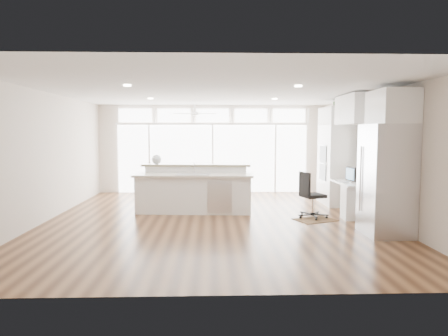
{
  "coord_description": "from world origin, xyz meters",
  "views": [
    {
      "loc": [
        -0.04,
        -8.38,
        1.84
      ],
      "look_at": [
        0.25,
        0.6,
        1.05
      ],
      "focal_mm": 32.0,
      "sensor_mm": 36.0,
      "label": 1
    }
  ],
  "objects": [
    {
      "name": "kitchen_island",
      "position": [
        -0.45,
        0.82,
        0.54
      ],
      "size": [
        2.81,
        1.23,
        1.09
      ],
      "primitive_type": "cube",
      "rotation": [
        0.0,
        0.0,
        -0.07
      ],
      "color": "white",
      "rests_on": "floor"
    },
    {
      "name": "ceiling_fan",
      "position": [
        -0.5,
        2.8,
        2.48
      ],
      "size": [
        1.16,
        1.16,
        0.32
      ],
      "primitive_type": "cube",
      "color": "white",
      "rests_on": "ceiling"
    },
    {
      "name": "fridge_cabinet",
      "position": [
        3.17,
        -1.35,
        2.3
      ],
      "size": [
        0.64,
        0.9,
        0.6
      ],
      "primitive_type": "cube",
      "color": "white",
      "rests_on": "wall_right"
    },
    {
      "name": "ceiling",
      "position": [
        0.0,
        0.0,
        2.7
      ],
      "size": [
        7.0,
        8.0,
        0.02
      ],
      "primitive_type": "cube",
      "color": "silver",
      "rests_on": "wall_back"
    },
    {
      "name": "desk_window",
      "position": [
        3.46,
        0.3,
        1.55
      ],
      "size": [
        0.04,
        0.85,
        0.85
      ],
      "primitive_type": "cube",
      "color": "silver",
      "rests_on": "wall_right"
    },
    {
      "name": "desk_nook",
      "position": [
        3.13,
        0.3,
        0.38
      ],
      "size": [
        0.72,
        1.3,
        0.76
      ],
      "primitive_type": "cube",
      "color": "white",
      "rests_on": "floor"
    },
    {
      "name": "rug",
      "position": [
        2.16,
        -0.11,
        0.01
      ],
      "size": [
        0.97,
        0.84,
        0.01
      ],
      "primitive_type": "cube",
      "rotation": [
        0.0,
        0.0,
        0.39
      ],
      "color": "#352010",
      "rests_on": "floor"
    },
    {
      "name": "floor",
      "position": [
        0.0,
        0.0,
        -0.01
      ],
      "size": [
        7.0,
        8.0,
        0.02
      ],
      "primitive_type": "cube",
      "color": "#442715",
      "rests_on": "ground"
    },
    {
      "name": "office_chair",
      "position": [
        2.16,
        0.12,
        0.5
      ],
      "size": [
        0.64,
        0.62,
        0.99
      ],
      "primitive_type": "cube",
      "rotation": [
        0.0,
        0.0,
        0.32
      ],
      "color": "black",
      "rests_on": "floor"
    },
    {
      "name": "wall_right",
      "position": [
        3.5,
        0.0,
        1.35
      ],
      "size": [
        0.04,
        8.0,
        2.7
      ],
      "primitive_type": "cube",
      "color": "beige",
      "rests_on": "floor"
    },
    {
      "name": "glass_wall",
      "position": [
        0.0,
        3.94,
        1.05
      ],
      "size": [
        5.8,
        0.06,
        2.08
      ],
      "primitive_type": "cube",
      "color": "white",
      "rests_on": "wall_back"
    },
    {
      "name": "oven_cabinet",
      "position": [
        3.17,
        1.8,
        1.25
      ],
      "size": [
        0.64,
        1.2,
        2.5
      ],
      "primitive_type": "cube",
      "color": "white",
      "rests_on": "floor"
    },
    {
      "name": "wall_back",
      "position": [
        0.0,
        4.0,
        1.35
      ],
      "size": [
        7.0,
        0.04,
        2.7
      ],
      "primitive_type": "cube",
      "color": "beige",
      "rests_on": "floor"
    },
    {
      "name": "refrigerator",
      "position": [
        3.11,
        -1.35,
        1.0
      ],
      "size": [
        0.76,
        0.9,
        2.0
      ],
      "primitive_type": "cube",
      "color": "silver",
      "rests_on": "floor"
    },
    {
      "name": "wall_front",
      "position": [
        0.0,
        -4.0,
        1.35
      ],
      "size": [
        7.0,
        0.04,
        2.7
      ],
      "primitive_type": "cube",
      "color": "beige",
      "rests_on": "floor"
    },
    {
      "name": "monitor",
      "position": [
        3.05,
        0.3,
        0.94
      ],
      "size": [
        0.12,
        0.43,
        0.36
      ],
      "primitive_type": "cube",
      "rotation": [
        0.0,
        0.0,
        0.12
      ],
      "color": "black",
      "rests_on": "desk_nook"
    },
    {
      "name": "recessed_lights",
      "position": [
        0.0,
        0.2,
        2.68
      ],
      "size": [
        3.4,
        3.0,
        0.02
      ],
      "primitive_type": "cube",
      "color": "white",
      "rests_on": "ceiling"
    },
    {
      "name": "transom_row",
      "position": [
        0.0,
        3.94,
        2.38
      ],
      "size": [
        5.9,
        0.06,
        0.4
      ],
      "primitive_type": "cube",
      "color": "white",
      "rests_on": "wall_back"
    },
    {
      "name": "keyboard",
      "position": [
        2.88,
        0.3,
        0.77
      ],
      "size": [
        0.15,
        0.35,
        0.02
      ],
      "primitive_type": "cube",
      "rotation": [
        0.0,
        0.0,
        0.08
      ],
      "color": "silver",
      "rests_on": "desk_nook"
    },
    {
      "name": "fishbowl",
      "position": [
        -1.37,
        1.29,
        1.21
      ],
      "size": [
        0.27,
        0.27,
        0.23
      ],
      "primitive_type": "sphere",
      "rotation": [
        0.0,
        0.0,
        -0.19
      ],
      "color": "silver",
      "rests_on": "kitchen_island"
    },
    {
      "name": "framed_photos",
      "position": [
        3.46,
        0.92,
        1.4
      ],
      "size": [
        0.06,
        0.22,
        0.8
      ],
      "primitive_type": "cube",
      "color": "black",
      "rests_on": "wall_right"
    },
    {
      "name": "upper_cabinets",
      "position": [
        3.17,
        0.3,
        2.35
      ],
      "size": [
        0.64,
        1.3,
        0.64
      ],
      "primitive_type": "cube",
      "color": "white",
      "rests_on": "wall_right"
    },
    {
      "name": "wall_left",
      "position": [
        -3.5,
        0.0,
        1.35
      ],
      "size": [
        0.04,
        8.0,
        2.7
      ],
      "primitive_type": "cube",
      "color": "beige",
      "rests_on": "floor"
    },
    {
      "name": "potted_plant",
      "position": [
        3.17,
        1.8,
        2.63
      ],
      "size": [
        0.3,
        0.33,
        0.25
      ],
      "primitive_type": "imported",
      "rotation": [
        0.0,
        0.0,
        -0.01
      ],
      "color": "#2B5323",
      "rests_on": "oven_cabinet"
    }
  ]
}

